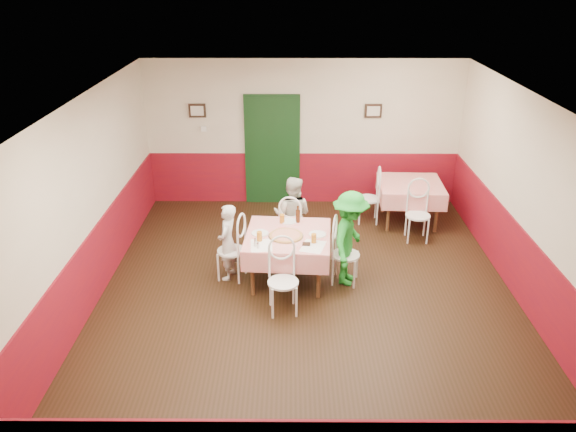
{
  "coord_description": "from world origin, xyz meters",
  "views": [
    {
      "loc": [
        -0.24,
        -6.93,
        4.37
      ],
      "look_at": [
        -0.28,
        0.42,
        1.05
      ],
      "focal_mm": 35.0,
      "sensor_mm": 36.0,
      "label": 1
    }
  ],
  "objects_px": {
    "chair_right": "(345,255)",
    "diner_left": "(228,242)",
    "diner_far": "(292,215)",
    "chair_left": "(231,251)",
    "pizza": "(286,235)",
    "beer_bottle": "(298,215)",
    "chair_second_a": "(368,199)",
    "chair_second_b": "(418,216)",
    "wallet": "(306,244)",
    "main_table": "(288,257)",
    "chair_far": "(292,228)",
    "glass_a": "(259,236)",
    "chair_near": "(283,282)",
    "second_table": "(409,203)",
    "glass_c": "(282,219)",
    "glass_b": "(314,238)",
    "diner_right": "(350,239)"
  },
  "relations": [
    {
      "from": "diner_left",
      "to": "beer_bottle",
      "type": "bearing_deg",
      "value": 120.25
    },
    {
      "from": "wallet",
      "to": "diner_left",
      "type": "bearing_deg",
      "value": 164.86
    },
    {
      "from": "chair_right",
      "to": "diner_far",
      "type": "height_order",
      "value": "diner_far"
    },
    {
      "from": "wallet",
      "to": "diner_far",
      "type": "xyz_separation_m",
      "value": [
        -0.19,
        1.24,
        -0.12
      ]
    },
    {
      "from": "pizza",
      "to": "glass_a",
      "type": "bearing_deg",
      "value": -158.76
    },
    {
      "from": "main_table",
      "to": "chair_far",
      "type": "bearing_deg",
      "value": 85.89
    },
    {
      "from": "chair_right",
      "to": "chair_near",
      "type": "xyz_separation_m",
      "value": [
        -0.91,
        -0.79,
        0.0
      ]
    },
    {
      "from": "chair_far",
      "to": "diner_left",
      "type": "distance_m",
      "value": 1.25
    },
    {
      "from": "pizza",
      "to": "beer_bottle",
      "type": "bearing_deg",
      "value": 70.17
    },
    {
      "from": "chair_near",
      "to": "beer_bottle",
      "type": "distance_m",
      "value": 1.35
    },
    {
      "from": "glass_c",
      "to": "chair_second_b",
      "type": "bearing_deg",
      "value": 22.68
    },
    {
      "from": "chair_second_a",
      "to": "glass_c",
      "type": "distance_m",
      "value": 2.34
    },
    {
      "from": "second_table",
      "to": "chair_far",
      "type": "bearing_deg",
      "value": -149.67
    },
    {
      "from": "second_table",
      "to": "chair_second_a",
      "type": "height_order",
      "value": "chair_second_a"
    },
    {
      "from": "glass_b",
      "to": "diner_far",
      "type": "xyz_separation_m",
      "value": [
        -0.3,
        1.17,
        -0.17
      ]
    },
    {
      "from": "chair_near",
      "to": "chair_second_b",
      "type": "xyz_separation_m",
      "value": [
        2.27,
        2.2,
        0.0
      ]
    },
    {
      "from": "chair_right",
      "to": "main_table",
      "type": "bearing_deg",
      "value": 98.45
    },
    {
      "from": "beer_bottle",
      "to": "glass_a",
      "type": "bearing_deg",
      "value": -130.94
    },
    {
      "from": "chair_right",
      "to": "diner_left",
      "type": "height_order",
      "value": "diner_left"
    },
    {
      "from": "wallet",
      "to": "diner_far",
      "type": "distance_m",
      "value": 1.26
    },
    {
      "from": "diner_left",
      "to": "chair_far",
      "type": "bearing_deg",
      "value": 140.85
    },
    {
      "from": "chair_near",
      "to": "pizza",
      "type": "relative_size",
      "value": 1.86
    },
    {
      "from": "chair_near",
      "to": "chair_left",
      "type": "bearing_deg",
      "value": 123.74
    },
    {
      "from": "second_table",
      "to": "diner_far",
      "type": "distance_m",
      "value": 2.47
    },
    {
      "from": "chair_left",
      "to": "wallet",
      "type": "xyz_separation_m",
      "value": [
        1.11,
        -0.4,
        0.32
      ]
    },
    {
      "from": "chair_left",
      "to": "glass_c",
      "type": "distance_m",
      "value": 0.91
    },
    {
      "from": "chair_second_a",
      "to": "pizza",
      "type": "distance_m",
      "value": 2.65
    },
    {
      "from": "beer_bottle",
      "to": "pizza",
      "type": "bearing_deg",
      "value": -109.83
    },
    {
      "from": "chair_right",
      "to": "chair_far",
      "type": "relative_size",
      "value": 1.0
    },
    {
      "from": "chair_left",
      "to": "pizza",
      "type": "height_order",
      "value": "chair_left"
    },
    {
      "from": "pizza",
      "to": "glass_b",
      "type": "distance_m",
      "value": 0.45
    },
    {
      "from": "chair_far",
      "to": "glass_a",
      "type": "bearing_deg",
      "value": 77.49
    },
    {
      "from": "second_table",
      "to": "glass_a",
      "type": "xyz_separation_m",
      "value": [
        -2.61,
        -2.32,
        0.46
      ]
    },
    {
      "from": "diner_right",
      "to": "chair_near",
      "type": "bearing_deg",
      "value": 147.5
    },
    {
      "from": "chair_second_b",
      "to": "chair_left",
      "type": "bearing_deg",
      "value": -154.58
    },
    {
      "from": "chair_second_b",
      "to": "diner_left",
      "type": "xyz_separation_m",
      "value": [
        -3.1,
        -1.29,
        0.14
      ]
    },
    {
      "from": "chair_right",
      "to": "glass_a",
      "type": "relative_size",
      "value": 6.34
    },
    {
      "from": "diner_left",
      "to": "chair_second_a",
      "type": "bearing_deg",
      "value": 142.5
    },
    {
      "from": "glass_b",
      "to": "diner_left",
      "type": "bearing_deg",
      "value": 164.96
    },
    {
      "from": "chair_second_b",
      "to": "wallet",
      "type": "xyz_separation_m",
      "value": [
        -1.94,
        -1.69,
        0.32
      ]
    },
    {
      "from": "pizza",
      "to": "diner_right",
      "type": "distance_m",
      "value": 0.93
    },
    {
      "from": "second_table",
      "to": "glass_c",
      "type": "bearing_deg",
      "value": -143.33
    },
    {
      "from": "second_table",
      "to": "diner_right",
      "type": "distance_m",
      "value": 2.55
    },
    {
      "from": "chair_near",
      "to": "glass_c",
      "type": "xyz_separation_m",
      "value": [
        -0.03,
        1.24,
        0.38
      ]
    },
    {
      "from": "chair_far",
      "to": "chair_near",
      "type": "bearing_deg",
      "value": 96.96
    },
    {
      "from": "beer_bottle",
      "to": "wallet",
      "type": "xyz_separation_m",
      "value": [
        0.11,
        -0.76,
        -0.11
      ]
    },
    {
      "from": "chair_second_a",
      "to": "glass_a",
      "type": "bearing_deg",
      "value": -36.2
    },
    {
      "from": "chair_left",
      "to": "chair_right",
      "type": "xyz_separation_m",
      "value": [
        1.7,
        -0.12,
        0.0
      ]
    },
    {
      "from": "chair_left",
      "to": "pizza",
      "type": "distance_m",
      "value": 0.89
    },
    {
      "from": "chair_left",
      "to": "chair_second_a",
      "type": "xyz_separation_m",
      "value": [
        2.3,
        2.04,
        0.0
      ]
    }
  ]
}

